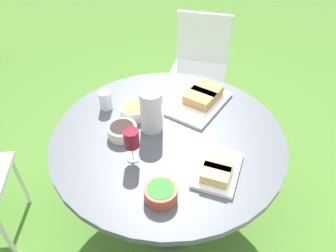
# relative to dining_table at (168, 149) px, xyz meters

# --- Properties ---
(ground_plane) EXTENTS (40.00, 40.00, 0.00)m
(ground_plane) POSITION_rel_dining_table_xyz_m (0.00, 0.00, -0.60)
(ground_plane) COLOR #4C7A2D
(dining_table) EXTENTS (1.24, 1.24, 0.71)m
(dining_table) POSITION_rel_dining_table_xyz_m (0.00, 0.00, 0.00)
(dining_table) COLOR #4C4C51
(dining_table) RESTS_ON ground_plane
(chair_far_back) EXTENTS (0.50, 0.51, 0.89)m
(chair_far_back) POSITION_rel_dining_table_xyz_m (1.11, 0.22, -0.08)
(chair_far_back) COLOR white
(chair_far_back) RESTS_ON ground_plane
(water_pitcher) EXTENTS (0.13, 0.12, 0.24)m
(water_pitcher) POSITION_rel_dining_table_xyz_m (0.01, 0.10, 0.23)
(water_pitcher) COLOR silver
(water_pitcher) RESTS_ON dining_table
(wine_glass) EXTENTS (0.07, 0.07, 0.18)m
(wine_glass) POSITION_rel_dining_table_xyz_m (-0.23, 0.08, 0.24)
(wine_glass) COLOR silver
(wine_glass) RESTS_ON dining_table
(platter_bread_main) EXTENTS (0.30, 0.22, 0.07)m
(platter_bread_main) POSITION_rel_dining_table_xyz_m (-0.15, -0.32, 0.14)
(platter_bread_main) COLOR white
(platter_bread_main) RESTS_ON dining_table
(platter_charcuterie) EXTENTS (0.42, 0.30, 0.08)m
(platter_charcuterie) POSITION_rel_dining_table_xyz_m (0.33, -0.06, 0.14)
(platter_charcuterie) COLOR white
(platter_charcuterie) RESTS_ON dining_table
(bowl_fries) EXTENTS (0.15, 0.15, 0.07)m
(bowl_fries) POSITION_rel_dining_table_xyz_m (0.06, 0.24, 0.15)
(bowl_fries) COLOR white
(bowl_fries) RESTS_ON dining_table
(bowl_salad) EXTENTS (0.15, 0.15, 0.06)m
(bowl_salad) POSITION_rel_dining_table_xyz_m (-0.38, -0.14, 0.15)
(bowl_salad) COLOR #B74733
(bowl_salad) RESTS_ON dining_table
(bowl_olives) EXTENTS (0.15, 0.15, 0.06)m
(bowl_olives) POSITION_rel_dining_table_xyz_m (-0.11, 0.22, 0.15)
(bowl_olives) COLOR beige
(bowl_olives) RESTS_ON dining_table
(cup_water_near) EXTENTS (0.07, 0.07, 0.11)m
(cup_water_near) POSITION_rel_dining_table_xyz_m (0.06, 0.42, 0.17)
(cup_water_near) COLOR silver
(cup_water_near) RESTS_ON dining_table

